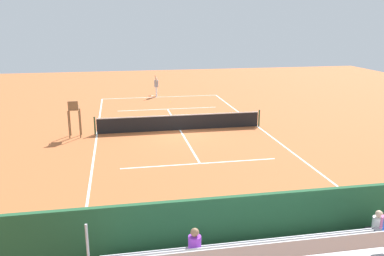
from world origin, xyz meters
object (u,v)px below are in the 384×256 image
Objects in this scene: tennis_net at (180,122)px; bleacher_stand at (283,256)px; tennis_player at (156,85)px; tennis_ball_near at (170,102)px; equipment_bag at (249,242)px; umpire_chair at (74,115)px; courtside_bench at (302,223)px; tennis_racket at (152,96)px.

tennis_net is 15.37m from bleacher_stand.
bleacher_stand is 26.72m from tennis_player.
tennis_net reaches higher than tennis_ball_near.
equipment_bag is 0.47× the size of tennis_player.
tennis_net is 6.26m from umpire_chair.
bleacher_stand is 4.70× the size of tennis_player.
umpire_chair is 32.42× the size of tennis_ball_near.
bleacher_stand is 4.23× the size of umpire_chair.
bleacher_stand is 10.07× the size of equipment_bag.
courtside_bench reaches higher than tennis_ball_near.
bleacher_stand is at bearing 91.00° from tennis_player.
umpire_chair is at bearing 53.03° from tennis_ball_near.
courtside_bench is (-7.89, 12.94, -0.76)m from umpire_chair.
courtside_bench is at bearing -126.05° from bleacher_stand.
bleacher_stand is 2.11m from equipment_bag.
equipment_bag reaches higher than tennis_racket.
umpire_chair is 15.18m from courtside_bench.
bleacher_stand reaches higher than tennis_net.
tennis_racket is at bearing -42.87° from tennis_player.
bleacher_stand is at bearing 112.94° from umpire_chair.
tennis_net is 1.14× the size of bleacher_stand.
tennis_net is 4.81× the size of umpire_chair.
tennis_player is at bearing -85.37° from courtside_bench.
umpire_chair is 13.09m from tennis_player.
courtside_bench is 27.27× the size of tennis_ball_near.
umpire_chair is 1.11× the size of tennis_player.
equipment_bag is (0.20, -1.97, -0.75)m from bleacher_stand.
tennis_racket is (-5.54, -12.01, -1.30)m from umpire_chair.
umpire_chair is (6.37, -15.04, 0.39)m from bleacher_stand.
bleacher_stand is (-0.17, 15.37, 0.43)m from tennis_net.
tennis_ball_near is (-1.20, 3.04, 0.02)m from tennis_racket.
tennis_racket is at bearing -86.79° from tennis_net.
tennis_net is 11.44× the size of equipment_bag.
tennis_player reaches higher than equipment_bag.
umpire_chair is 14.50m from equipment_bag.
courtside_bench reaches higher than tennis_racket.
umpire_chair is at bearing -67.06° from bleacher_stand.
tennis_ball_near is (-0.55, -8.63, -0.47)m from tennis_net.
equipment_bag is 1.54× the size of tennis_racket.
equipment_bag is at bearing 88.50° from tennis_ball_near.
bleacher_stand is at bearing 89.09° from tennis_ball_near.
bleacher_stand reaches higher than tennis_player.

